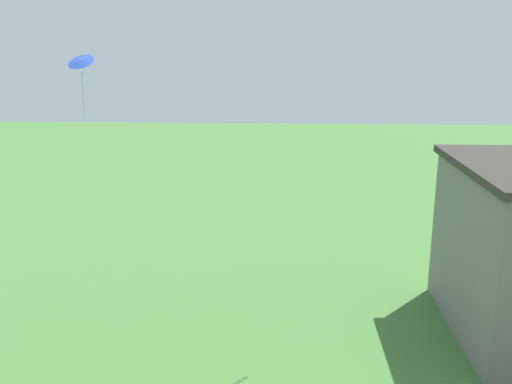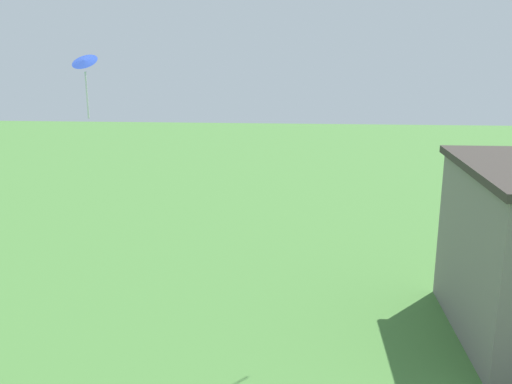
# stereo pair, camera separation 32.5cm
# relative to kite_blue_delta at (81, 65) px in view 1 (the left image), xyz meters

# --- Properties ---
(kite_blue_delta) EXTENTS (0.82, 0.77, 1.76)m
(kite_blue_delta) POSITION_rel_kite_blue_delta_xyz_m (0.00, 0.00, 0.00)
(kite_blue_delta) COLOR blue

